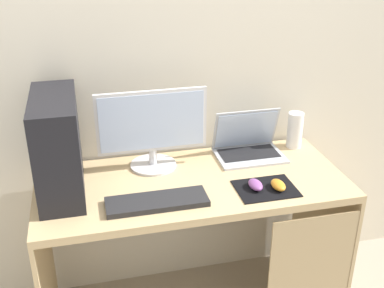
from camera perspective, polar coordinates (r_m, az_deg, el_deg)
name	(u,v)px	position (r m, az deg, el deg)	size (l,w,h in m)	color
wall_back	(175,47)	(2.29, -2.03, 11.47)	(4.00, 0.05, 2.60)	beige
desk	(197,212)	(2.24, 0.54, -8.07)	(1.38, 0.61, 0.78)	tan
pc_tower	(58,146)	(2.06, -15.68, -0.20)	(0.18, 0.45, 0.42)	black
monitor	(152,129)	(2.20, -4.76, 1.74)	(0.51, 0.22, 0.38)	silver
laptop	(248,146)	(2.39, 6.70, -0.24)	(0.33, 0.23, 0.23)	#B7BCC6
speaker	(295,130)	(2.49, 12.14, 1.64)	(0.08, 0.08, 0.18)	white
keyboard	(157,202)	(1.99, -4.19, -6.86)	(0.42, 0.14, 0.02)	#232326
mousepad	(266,189)	(2.12, 8.77, -5.26)	(0.26, 0.20, 0.01)	black
mouse_left	(255,185)	(2.10, 7.56, -4.83)	(0.06, 0.10, 0.03)	#8C4C99
mouse_right	(278,185)	(2.11, 10.22, -4.82)	(0.06, 0.10, 0.03)	orange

